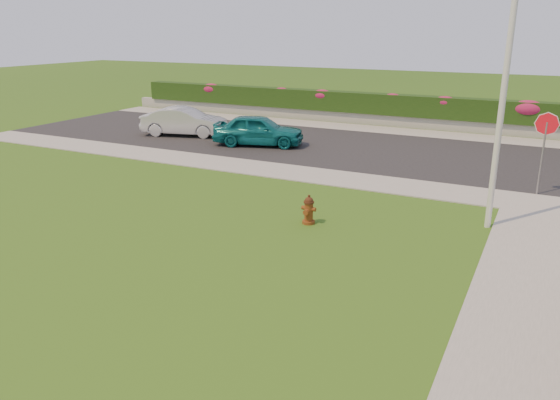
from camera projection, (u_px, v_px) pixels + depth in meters
The scene contains 18 objects.
ground at pixel (170, 273), 11.99m from camera, with size 120.00×120.00×0.00m, color black.
street_far at pixel (268, 140), 26.04m from camera, with size 26.00×8.00×0.04m, color black.
sidewalk_far at pixel (189, 159), 22.22m from camera, with size 24.00×2.00×0.04m, color gray.
curb_corner at pixel (538, 204), 16.64m from camera, with size 2.00×2.00×0.04m, color gray.
sidewalk_beyond at pixel (380, 130), 28.58m from camera, with size 34.00×2.00×0.04m, color gray.
retaining_wall at pixel (388, 120), 29.77m from camera, with size 34.00×0.40×0.60m, color gray.
hedge at pixel (390, 104), 29.60m from camera, with size 32.00×0.90×1.10m, color black.
fire_hydrant at pixel (309, 210), 14.91m from camera, with size 0.41×0.39×0.82m.
sedan_teal at pixel (258, 130), 24.57m from camera, with size 1.63×4.06×1.38m, color #0D6368.
sedan_silver at pixel (184, 121), 26.81m from camera, with size 1.45×4.17×1.37m, color #B5B8BD.
utility_pole at pixel (500, 118), 13.87m from camera, with size 0.16×0.16×5.91m, color silver.
stop_sign at pixel (546, 134), 16.94m from camera, with size 0.73×0.06×2.67m.
flower_clump_a at pixel (211, 89), 34.34m from camera, with size 1.30×0.84×0.65m, color #BA2051.
flower_clump_b at pixel (281, 92), 32.21m from camera, with size 1.02×0.66×0.51m, color #BA2051.
flower_clump_c at pixel (322, 95), 31.10m from camera, with size 1.24×0.80×0.62m, color #BA2051.
flower_clump_d at pixel (393, 98), 29.34m from camera, with size 1.07×0.68×0.53m, color #BA2051.
flower_clump_e at pixel (445, 102), 28.16m from camera, with size 1.16×0.75×0.58m, color #BA2051.
flower_clump_f at pixel (528, 108), 26.48m from camera, with size 1.56×1.00×0.78m, color #BA2051.
Camera 1 is at (7.09, -8.67, 5.18)m, focal length 35.00 mm.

